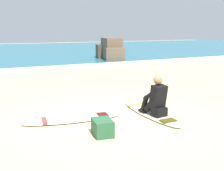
{
  "coord_description": "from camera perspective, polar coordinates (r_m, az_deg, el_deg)",
  "views": [
    {
      "loc": [
        -2.95,
        -5.69,
        2.05
      ],
      "look_at": [
        0.44,
        0.93,
        0.55
      ],
      "focal_mm": 44.23,
      "sensor_mm": 36.0,
      "label": 1
    }
  ],
  "objects": [
    {
      "name": "surfer_seated",
      "position": [
        6.59,
        9.04,
        -2.91
      ],
      "size": [
        0.41,
        0.73,
        0.95
      ],
      "color": "black",
      "rests_on": "surfboard_main"
    },
    {
      "name": "rock_outcrop_distant",
      "position": [
        19.11,
        -0.29,
        7.08
      ],
      "size": [
        1.74,
        3.46,
        1.52
      ],
      "color": "brown",
      "rests_on": "ground"
    },
    {
      "name": "breaking_foam",
      "position": [
        15.03,
        -15.53,
        3.35
      ],
      "size": [
        80.0,
        0.9,
        0.11
      ],
      "primitive_type": "cube",
      "color": "white",
      "rests_on": "ground"
    },
    {
      "name": "ground_plane",
      "position": [
        6.73,
        0.3,
        -6.33
      ],
      "size": [
        80.0,
        80.0,
        0.0
      ],
      "primitive_type": "plane",
      "color": "#CCB584"
    },
    {
      "name": "surfboard_main",
      "position": [
        6.93,
        7.79,
        -5.61
      ],
      "size": [
        0.6,
        2.39,
        0.08
      ],
      "color": "#EFE5C6",
      "rests_on": "ground"
    },
    {
      "name": "beach_bag",
      "position": [
        5.51,
        -1.98,
        -8.67
      ],
      "size": [
        0.43,
        0.53,
        0.32
      ],
      "primitive_type": "cube",
      "rotation": [
        0.0,
        0.0,
        -0.16
      ],
      "color": "#285B38",
      "rests_on": "ground"
    },
    {
      "name": "sea",
      "position": [
        28.52,
        -21.2,
        6.61
      ],
      "size": [
        80.0,
        28.0,
        0.1
      ],
      "primitive_type": "cube",
      "color": "teal",
      "rests_on": "ground"
    },
    {
      "name": "surfboard_spare_near",
      "position": [
        6.46,
        -8.12,
        -6.89
      ],
      "size": [
        2.32,
        0.84,
        0.08
      ],
      "color": "#EFE5C6",
      "rests_on": "ground"
    }
  ]
}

